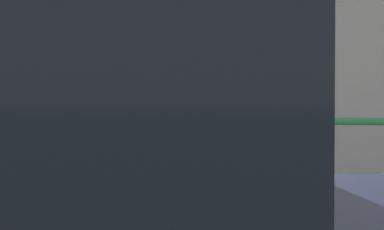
# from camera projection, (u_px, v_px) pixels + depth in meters

# --- Properties ---
(parking_meter) EXTENTS (0.17, 0.18, 1.52)m
(parking_meter) POSITION_uv_depth(u_px,v_px,m) (115.00, 124.00, 3.95)
(parking_meter) COLOR slate
(parking_meter) RESTS_ON sidewalk_curb
(pedestrian_at_meter) EXTENTS (0.63, 0.62, 1.73)m
(pedestrian_at_meter) POSITION_uv_depth(u_px,v_px,m) (239.00, 146.00, 3.98)
(pedestrian_at_meter) COLOR slate
(pedestrian_at_meter) RESTS_ON sidewalk_curb
(background_railing) EXTENTS (24.06, 0.06, 1.06)m
(background_railing) POSITION_uv_depth(u_px,v_px,m) (169.00, 153.00, 6.49)
(background_railing) COLOR #1E602D
(background_railing) RESTS_ON sidewalk_curb
(backdrop_wall) EXTENTS (32.00, 0.50, 3.34)m
(backdrop_wall) POSITION_uv_depth(u_px,v_px,m) (206.00, 71.00, 9.18)
(backdrop_wall) COLOR gray
(backdrop_wall) RESTS_ON ground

